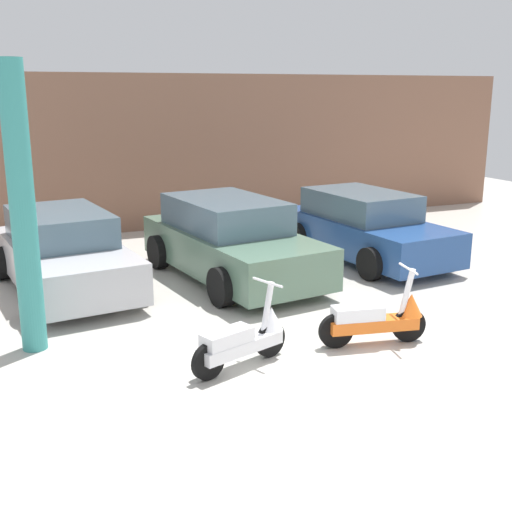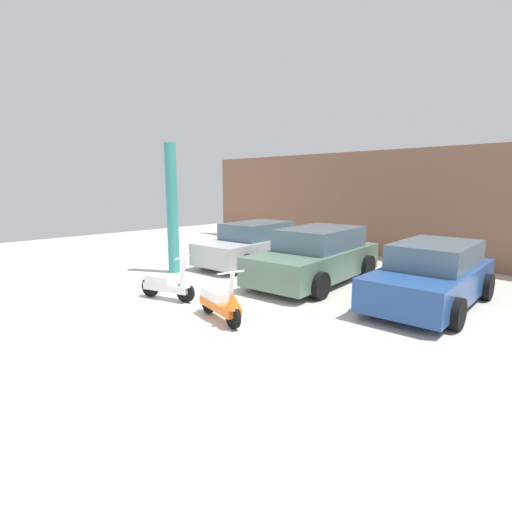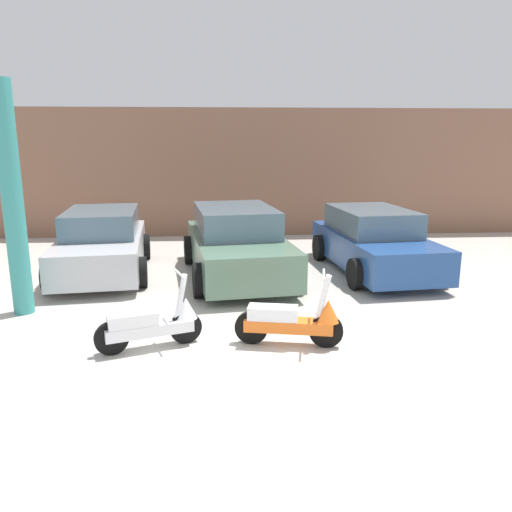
{
  "view_description": "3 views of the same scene",
  "coord_description": "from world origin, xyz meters",
  "views": [
    {
      "loc": [
        -4.23,
        -6.31,
        3.36
      ],
      "look_at": [
        -0.56,
        2.34,
        0.91
      ],
      "focal_mm": 45.0,
      "sensor_mm": 36.0,
      "label": 1
    },
    {
      "loc": [
        6.25,
        -4.05,
        2.65
      ],
      "look_at": [
        -0.66,
        2.53,
        0.87
      ],
      "focal_mm": 28.0,
      "sensor_mm": 36.0,
      "label": 2
    },
    {
      "loc": [
        -0.48,
        -5.95,
        2.8
      ],
      "look_at": [
        0.05,
        2.27,
        0.89
      ],
      "focal_mm": 35.0,
      "sensor_mm": 36.0,
      "label": 3
    }
  ],
  "objects": [
    {
      "name": "support_column_side",
      "position": [
        -3.83,
        2.19,
        1.87
      ],
      "size": [
        0.32,
        0.32,
        3.73
      ],
      "primitive_type": "cylinder",
      "color": "teal",
      "rests_on": "ground_plane"
    },
    {
      "name": "car_rear_center",
      "position": [
        -0.22,
        4.33,
        0.69
      ],
      "size": [
        2.47,
        4.44,
        1.44
      ],
      "rotation": [
        0.0,
        0.0,
        -1.44
      ],
      "color": "#51705B",
      "rests_on": "ground_plane"
    },
    {
      "name": "car_rear_left",
      "position": [
        -3.1,
        4.76,
        0.64
      ],
      "size": [
        2.27,
        4.14,
        1.35
      ],
      "rotation": [
        0.0,
        0.0,
        -1.45
      ],
      "color": "#B7B7BC",
      "rests_on": "ground_plane"
    },
    {
      "name": "scooter_front_left",
      "position": [
        -1.46,
        0.58,
        0.36
      ],
      "size": [
        1.42,
        0.73,
        1.03
      ],
      "rotation": [
        0.0,
        0.0,
        0.34
      ],
      "color": "black",
      "rests_on": "ground_plane"
    },
    {
      "name": "wall_back",
      "position": [
        0.0,
        8.96,
        1.87
      ],
      "size": [
        19.6,
        0.12,
        3.73
      ],
      "primitive_type": "cube",
      "color": "#845B47",
      "rests_on": "ground_plane"
    },
    {
      "name": "ground_plane",
      "position": [
        0.0,
        0.0,
        0.0
      ],
      "size": [
        28.0,
        28.0,
        0.0
      ],
      "primitive_type": "plane",
      "color": "beige"
    },
    {
      "name": "scooter_front_right",
      "position": [
        0.46,
        0.54,
        0.37
      ],
      "size": [
        1.5,
        0.62,
        1.06
      ],
      "rotation": [
        0.0,
        0.0,
        -0.19
      ],
      "color": "black",
      "rests_on": "ground_plane"
    },
    {
      "name": "car_rear_right",
      "position": [
        2.78,
        4.54,
        0.65
      ],
      "size": [
        2.23,
        4.14,
        1.36
      ],
      "rotation": [
        0.0,
        0.0,
        -1.47
      ],
      "color": "navy",
      "rests_on": "ground_plane"
    }
  ]
}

